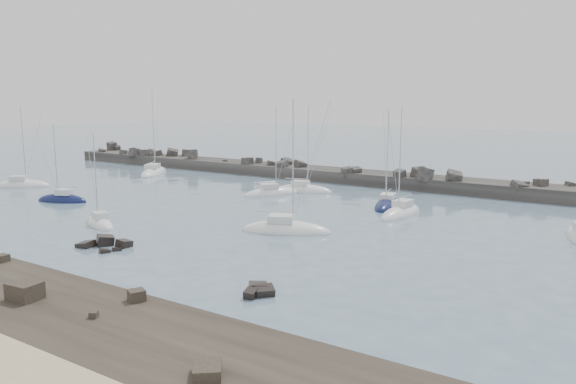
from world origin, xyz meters
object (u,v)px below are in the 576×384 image
object	(u,v)px
sailboat_4	(303,191)
sailboat_8	(387,205)
sailboat_2	(62,201)
sailboat_7	(286,231)
sailboat_6	(401,214)
sailboat_1	(154,173)
sailboat_5	(100,224)
sailboat_3	(272,194)
sailboat_0	(22,186)

from	to	relation	value
sailboat_4	sailboat_8	xyz separation A→B (m)	(14.31, -3.64, 0.00)
sailboat_2	sailboat_7	world-z (taller)	sailboat_7
sailboat_2	sailboat_4	size ratio (longest dim) A/B	0.84
sailboat_6	sailboat_8	distance (m)	5.03
sailboat_1	sailboat_4	xyz separation A→B (m)	(31.44, -1.36, -0.01)
sailboat_2	sailboat_4	xyz separation A→B (m)	(21.79, 23.49, -0.02)
sailboat_5	sailboat_7	bearing A→B (deg)	24.40
sailboat_1	sailboat_4	distance (m)	31.47
sailboat_3	sailboat_0	bearing A→B (deg)	-157.08
sailboat_7	sailboat_6	bearing A→B (deg)	65.02
sailboat_3	sailboat_4	bearing A→B (deg)	62.77
sailboat_3	sailboat_7	size ratio (longest dim) A/B	0.90
sailboat_0	sailboat_8	world-z (taller)	sailboat_8
sailboat_0	sailboat_2	distance (m)	16.20
sailboat_1	sailboat_8	bearing A→B (deg)	-6.24
sailboat_2	sailboat_5	world-z (taller)	sailboat_2
sailboat_1	sailboat_3	size ratio (longest dim) A/B	1.24
sailboat_4	sailboat_5	xyz separation A→B (m)	(-6.84, -29.52, 0.00)
sailboat_0	sailboat_5	world-z (taller)	sailboat_0
sailboat_6	sailboat_8	bearing A→B (deg)	131.70
sailboat_1	sailboat_3	bearing A→B (deg)	-11.35
sailboat_1	sailboat_7	xyz separation A→B (m)	(42.59, -22.72, -0.00)
sailboat_8	sailboat_1	bearing A→B (deg)	173.76
sailboat_1	sailboat_5	xyz separation A→B (m)	(24.60, -30.88, -0.01)
sailboat_1	sailboat_2	bearing A→B (deg)	-68.78
sailboat_4	sailboat_8	bearing A→B (deg)	-14.27
sailboat_3	sailboat_5	bearing A→B (deg)	-100.26
sailboat_3	sailboat_5	size ratio (longest dim) A/B	1.24
sailboat_7	sailboat_4	bearing A→B (deg)	117.56
sailboat_5	sailboat_4	bearing A→B (deg)	76.95
sailboat_1	sailboat_6	size ratio (longest dim) A/B	1.21
sailboat_5	sailboat_1	bearing A→B (deg)	128.54
sailboat_7	sailboat_8	xyz separation A→B (m)	(3.17, 17.72, -0.01)
sailboat_3	sailboat_5	world-z (taller)	sailboat_3
sailboat_5	sailboat_3	bearing A→B (deg)	79.74
sailboat_7	sailboat_5	bearing A→B (deg)	-155.60
sailboat_1	sailboat_3	xyz separation A→B (m)	(29.13, -5.85, -0.01)
sailboat_2	sailboat_4	world-z (taller)	sailboat_4
sailboat_1	sailboat_3	distance (m)	29.71
sailboat_3	sailboat_8	size ratio (longest dim) A/B	1.01
sailboat_0	sailboat_8	bearing A→B (deg)	16.88
sailboat_2	sailboat_4	bearing A→B (deg)	47.15
sailboat_2	sailboat_5	size ratio (longest dim) A/B	1.06
sailboat_1	sailboat_3	world-z (taller)	sailboat_1
sailboat_0	sailboat_4	distance (m)	42.16
sailboat_2	sailboat_1	bearing A→B (deg)	111.22
sailboat_1	sailboat_2	xyz separation A→B (m)	(9.65, -24.85, 0.01)
sailboat_5	sailboat_0	bearing A→B (deg)	161.61
sailboat_2	sailboat_0	bearing A→B (deg)	165.17
sailboat_5	sailboat_8	distance (m)	33.43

